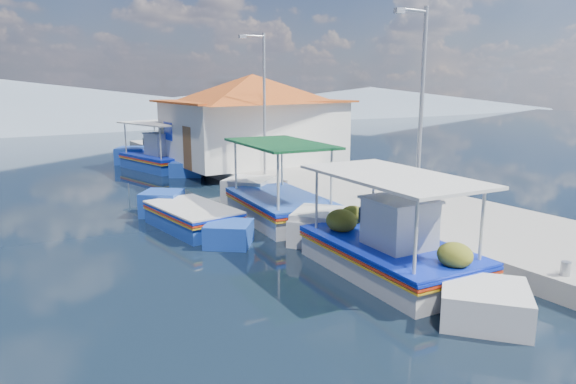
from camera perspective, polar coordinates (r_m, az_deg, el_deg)
ground at (r=11.62m, az=4.87°, el=-10.54°), size 160.00×160.00×0.00m
quay at (r=19.57m, az=8.08°, el=-0.56°), size 5.00×44.00×0.50m
bollards at (r=17.63m, az=4.48°, el=-0.52°), size 0.20×17.20×0.30m
main_caique at (r=12.55m, az=10.83°, el=-6.51°), size 2.72×8.00×2.64m
caique_green_canopy at (r=17.00m, az=-1.04°, el=-1.73°), size 2.80×7.63×2.87m
caique_blue_hull at (r=16.37m, az=-10.54°, el=-2.95°), size 2.17×5.99×1.07m
caique_far at (r=28.13m, az=-14.10°, el=3.49°), size 3.33×7.57×2.71m
harbor_building at (r=26.80m, az=-3.90°, el=8.31°), size 10.49×10.49×4.40m
lamp_post_near at (r=15.27m, az=14.26°, el=9.37°), size 1.21×0.14×6.00m
lamp_post_far at (r=22.44m, az=-2.85°, el=10.39°), size 1.21×0.14×6.00m
mountain_ridge at (r=65.89m, az=-21.09°, el=9.00°), size 171.40×96.00×5.50m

